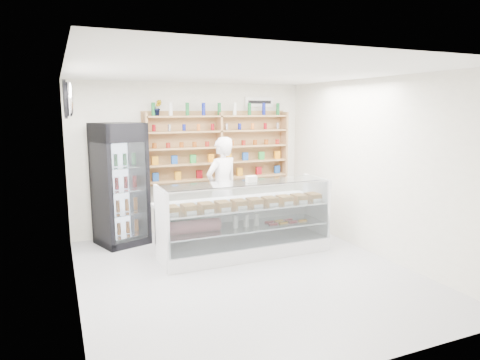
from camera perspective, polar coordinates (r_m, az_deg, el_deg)
name	(u,v)px	position (r m, az deg, el deg)	size (l,w,h in m)	color
room	(246,176)	(5.89, 0.76, 0.52)	(5.00, 5.00, 5.00)	#9E9EA2
display_counter	(244,234)	(6.91, 0.59, -7.21)	(2.72, 0.81, 1.19)	white
shop_worker	(222,188)	(7.62, -2.41, -1.13)	(0.67, 0.44, 1.84)	silver
drinks_cooler	(120,184)	(7.58, -15.73, -0.53)	(0.95, 0.93, 2.09)	black
wall_shelving	(220,147)	(8.21, -2.74, 4.41)	(2.84, 0.28, 1.33)	#A3744D
potted_plant	(157,108)	(7.84, -10.95, 9.44)	(0.16, 0.13, 0.28)	#1E6626
security_mirror	(69,99)	(6.52, -21.86, 9.97)	(0.15, 0.50, 0.50)	silver
wall_sign	(259,102)	(8.65, 2.59, 10.34)	(0.62, 0.03, 0.20)	white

